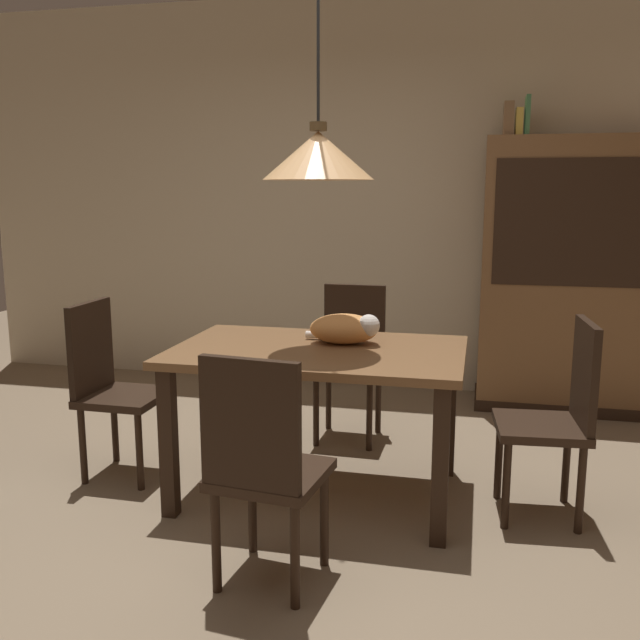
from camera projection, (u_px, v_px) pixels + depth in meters
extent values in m
plane|color=#847056|center=(274.00, 547.00, 3.00)|extent=(10.00, 10.00, 0.00)
cube|color=beige|center=(373.00, 197.00, 5.27)|extent=(6.40, 0.10, 2.90)
cube|color=brown|center=(318.00, 352.00, 3.40)|extent=(1.40, 0.90, 0.04)
cube|color=black|center=(169.00, 443.00, 3.23)|extent=(0.07, 0.07, 0.71)
cube|color=black|center=(440.00, 467.00, 2.96)|extent=(0.07, 0.07, 0.71)
cube|color=black|center=(228.00, 395.00, 3.98)|extent=(0.07, 0.07, 0.71)
cube|color=black|center=(449.00, 411.00, 3.70)|extent=(0.07, 0.07, 0.71)
cube|color=black|center=(348.00, 371.00, 4.22)|extent=(0.41, 0.41, 0.04)
cube|color=black|center=(355.00, 323.00, 4.34)|extent=(0.38, 0.04, 0.48)
cylinder|color=black|center=(316.00, 413.00, 4.15)|extent=(0.04, 0.04, 0.41)
cylinder|color=black|center=(369.00, 417.00, 4.07)|extent=(0.04, 0.04, 0.41)
cylinder|color=black|center=(329.00, 397.00, 4.45)|extent=(0.04, 0.04, 0.41)
cylinder|color=black|center=(378.00, 401.00, 4.38)|extent=(0.04, 0.04, 0.41)
cube|color=black|center=(271.00, 475.00, 2.69)|extent=(0.44, 0.44, 0.04)
cube|color=black|center=(250.00, 425.00, 2.47)|extent=(0.38, 0.08, 0.48)
cylinder|color=black|center=(324.00, 517.00, 2.82)|extent=(0.04, 0.04, 0.41)
cylinder|color=black|center=(252.00, 506.00, 2.93)|extent=(0.04, 0.04, 0.41)
cylinder|color=black|center=(295.00, 556.00, 2.53)|extent=(0.04, 0.04, 0.41)
cylinder|color=black|center=(216.00, 541.00, 2.63)|extent=(0.04, 0.04, 0.41)
cube|color=black|center=(124.00, 397.00, 3.68)|extent=(0.40, 0.40, 0.04)
cube|color=black|center=(91.00, 347.00, 3.68)|extent=(0.04, 0.38, 0.48)
cylinder|color=black|center=(139.00, 451.00, 3.54)|extent=(0.04, 0.04, 0.41)
cylinder|color=black|center=(167.00, 430.00, 3.84)|extent=(0.04, 0.04, 0.41)
cylinder|color=black|center=(83.00, 446.00, 3.61)|extent=(0.04, 0.04, 0.41)
cylinder|color=black|center=(115.00, 426.00, 3.92)|extent=(0.04, 0.04, 0.41)
cube|color=black|center=(540.00, 427.00, 3.22)|extent=(0.43, 0.43, 0.04)
cube|color=black|center=(585.00, 374.00, 3.15)|extent=(0.07, 0.38, 0.48)
cylinder|color=black|center=(499.00, 458.00, 3.44)|extent=(0.04, 0.04, 0.41)
cylinder|color=black|center=(506.00, 485.00, 3.13)|extent=(0.04, 0.04, 0.41)
cylinder|color=black|center=(566.00, 462.00, 3.40)|extent=(0.04, 0.04, 0.41)
cylinder|color=black|center=(581.00, 490.00, 3.09)|extent=(0.04, 0.04, 0.41)
ellipsoid|color=#E59951|center=(344.00, 329.00, 3.48)|extent=(0.37, 0.27, 0.15)
sphere|color=white|center=(369.00, 326.00, 3.43)|extent=(0.11, 0.11, 0.11)
cylinder|color=white|center=(323.00, 335.00, 3.57)|extent=(0.18, 0.04, 0.04)
cone|color=#E0A86B|center=(318.00, 156.00, 3.23)|extent=(0.52, 0.52, 0.22)
cylinder|color=#513D23|center=(318.00, 126.00, 3.20)|extent=(0.08, 0.08, 0.04)
cylinder|color=black|center=(318.00, 1.00, 3.10)|extent=(0.01, 0.01, 1.04)
cube|color=brown|center=(564.00, 276.00, 4.75)|extent=(1.10, 0.44, 1.85)
cube|color=black|center=(572.00, 223.00, 4.46)|extent=(0.97, 0.01, 0.81)
cube|color=black|center=(556.00, 402.00, 4.91)|extent=(1.12, 0.45, 0.08)
cube|color=brown|center=(508.00, 120.00, 4.65)|extent=(0.06, 0.24, 0.22)
cube|color=gold|center=(519.00, 123.00, 4.64)|extent=(0.04, 0.20, 0.18)
cube|color=#427A4C|center=(527.00, 116.00, 4.62)|extent=(0.03, 0.20, 0.26)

